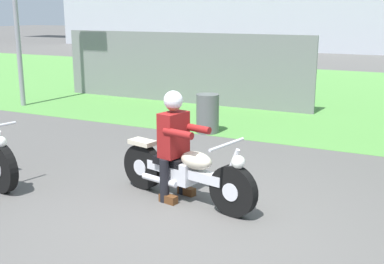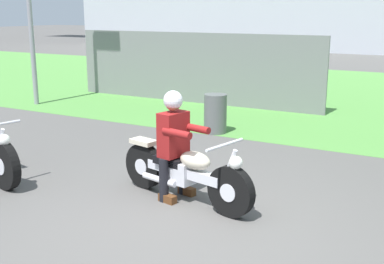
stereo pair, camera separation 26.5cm
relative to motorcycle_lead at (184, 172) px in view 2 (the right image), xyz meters
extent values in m
plane|color=#565451|center=(0.33, -0.77, -0.38)|extent=(120.00, 120.00, 0.00)
cube|color=#549342|center=(0.33, 9.16, -0.38)|extent=(60.00, 12.00, 0.01)
cylinder|color=black|center=(0.71, -0.15, -0.07)|extent=(0.62, 0.25, 0.61)
cylinder|color=silver|center=(0.71, -0.15, -0.07)|extent=(0.24, 0.18, 0.21)
cylinder|color=black|center=(-0.72, 0.16, -0.07)|extent=(0.62, 0.25, 0.61)
cylinder|color=silver|center=(-0.72, 0.16, -0.07)|extent=(0.24, 0.18, 0.21)
cube|color=silver|center=(-0.01, 0.00, 0.01)|extent=(1.17, 0.39, 0.12)
cube|color=silver|center=(-0.05, 0.01, -0.01)|extent=(0.36, 0.30, 0.28)
ellipsoid|color=beige|center=(0.17, -0.03, 0.19)|extent=(0.48, 0.33, 0.22)
cube|color=black|center=(-0.22, 0.05, 0.11)|extent=(0.48, 0.33, 0.10)
cube|color=beige|center=(-0.72, 0.16, 0.26)|extent=(0.39, 0.27, 0.06)
cylinder|color=silver|center=(0.66, -0.14, 0.18)|extent=(0.26, 0.10, 0.53)
cylinder|color=silver|center=(0.61, -0.13, 0.47)|extent=(0.18, 0.65, 0.04)
sphere|color=white|center=(0.76, -0.17, 0.29)|extent=(0.16, 0.16, 0.16)
cylinder|color=silver|center=(-0.33, -0.07, -0.13)|extent=(0.55, 0.20, 0.08)
cylinder|color=black|center=(-0.14, 0.22, -0.10)|extent=(0.12, 0.12, 0.56)
cube|color=#593319|center=(-0.08, 0.21, -0.33)|extent=(0.26, 0.15, 0.10)
cylinder|color=black|center=(-0.22, -0.13, -0.10)|extent=(0.12, 0.12, 0.56)
cube|color=#593319|center=(-0.16, -0.15, -0.33)|extent=(0.26, 0.15, 0.10)
cube|color=maroon|center=(-0.18, 0.04, 0.46)|extent=(0.30, 0.42, 0.56)
cylinder|color=maroon|center=(0.07, 0.16, 0.54)|extent=(0.43, 0.18, 0.09)
cylinder|color=maroon|center=(0.00, -0.17, 0.54)|extent=(0.43, 0.18, 0.09)
sphere|color=#996B4C|center=(-0.18, 0.04, 0.86)|extent=(0.20, 0.20, 0.20)
sphere|color=silver|center=(-0.18, 0.04, 0.89)|extent=(0.24, 0.24, 0.24)
cylinder|color=black|center=(-2.31, -0.80, -0.05)|extent=(0.67, 0.26, 0.66)
cylinder|color=silver|center=(-2.31, -0.80, -0.05)|extent=(0.26, 0.19, 0.23)
cylinder|color=silver|center=(-2.36, -0.79, 0.20)|extent=(0.26, 0.10, 0.53)
sphere|color=white|center=(-2.25, -0.81, 0.31)|extent=(0.16, 0.16, 0.16)
cylinder|color=#595E5B|center=(-1.25, 3.38, 0.00)|extent=(0.44, 0.44, 0.76)
cube|color=slate|center=(-3.28, 6.06, 0.52)|extent=(7.00, 0.06, 1.80)
camera|label=1|loc=(2.67, -5.14, 1.95)|focal=45.84mm
camera|label=2|loc=(2.90, -5.01, 1.95)|focal=45.84mm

